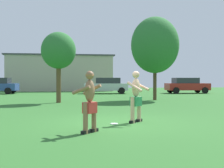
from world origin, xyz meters
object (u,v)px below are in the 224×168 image
car_silver_near_post (106,85)px  car_red_far_end (187,85)px  frisbee (114,124)px  player_with_cap (90,99)px  tree_left_field (155,45)px  tree_right_field (59,51)px  player_in_green (136,95)px

car_silver_near_post → car_red_far_end: bearing=-4.5°
frisbee → car_silver_near_post: (2.60, 20.33, 0.81)m
player_with_cap → tree_left_field: 13.43m
player_with_cap → tree_right_field: bearing=95.4°
tree_left_field → tree_right_field: (-6.48, -1.36, -0.63)m
player_with_cap → frisbee: 1.90m
car_silver_near_post → tree_right_field: size_ratio=1.04×
player_in_green → car_red_far_end: (10.03, 19.44, -0.07)m
tree_right_field → frisbee: bearing=-78.3°
tree_left_field → car_silver_near_post: bearing=101.4°
car_red_far_end → tree_left_field: bearing=-124.1°
car_silver_near_post → frisbee: bearing=-97.3°
player_in_green → tree_right_field: tree_right_field is taller
player_in_green → tree_left_field: (3.81, 10.25, 2.87)m
car_red_far_end → tree_right_field: (-12.70, -10.55, 2.31)m
player_with_cap → player_in_green: 2.37m
frisbee → car_silver_near_post: car_silver_near_post is taller
player_in_green → tree_left_field: bearing=69.6°
player_in_green → tree_right_field: (-2.67, 8.89, 2.24)m
car_silver_near_post → car_red_far_end: same height
car_red_far_end → tree_right_field: size_ratio=1.01×
frisbee → car_silver_near_post: size_ratio=0.06×
player_in_green → tree_right_field: size_ratio=0.39×
player_with_cap → frisbee: size_ratio=6.63×
frisbee → tree_right_field: tree_right_field is taller
frisbee → player_in_green: bearing=18.4°
car_silver_near_post → car_red_far_end: (8.20, -0.64, 0.00)m
player_with_cap → tree_left_field: size_ratio=0.29×
car_silver_near_post → tree_left_field: bearing=-78.6°
player_with_cap → car_red_far_end: player_with_cap is taller
player_in_green → tree_left_field: 11.30m
frisbee → car_silver_near_post: bearing=82.7°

